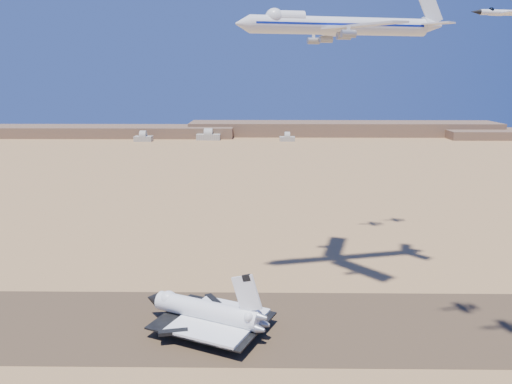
{
  "coord_description": "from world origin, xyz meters",
  "views": [
    {
      "loc": [
        8.97,
        -150.36,
        80.32
      ],
      "look_at": [
        6.91,
        8.0,
        43.27
      ],
      "focal_mm": 35.0,
      "sensor_mm": 36.0,
      "label": 1
    }
  ],
  "objects_px": {
    "crew_a": "(237,343)",
    "chase_jet_a": "(500,12)",
    "chase_jet_c": "(374,29)",
    "carrier_747": "(334,26)",
    "crew_b": "(237,341)",
    "chase_jet_d": "(402,26)",
    "shuttle": "(206,313)",
    "crew_c": "(239,338)"
  },
  "relations": [
    {
      "from": "carrier_747",
      "to": "chase_jet_d",
      "type": "height_order",
      "value": "carrier_747"
    },
    {
      "from": "crew_c",
      "to": "chase_jet_a",
      "type": "xyz_separation_m",
      "value": [
        67.09,
        -6.74,
        94.95
      ]
    },
    {
      "from": "shuttle",
      "to": "carrier_747",
      "type": "height_order",
      "value": "carrier_747"
    },
    {
      "from": "chase_jet_c",
      "to": "chase_jet_d",
      "type": "bearing_deg",
      "value": 20.9
    },
    {
      "from": "carrier_747",
      "to": "crew_b",
      "type": "relative_size",
      "value": 45.32
    },
    {
      "from": "shuttle",
      "to": "crew_c",
      "type": "xyz_separation_m",
      "value": [
        10.88,
        -7.1,
        -4.98
      ]
    },
    {
      "from": "crew_a",
      "to": "chase_jet_d",
      "type": "bearing_deg",
      "value": -50.85
    },
    {
      "from": "chase_jet_a",
      "to": "chase_jet_d",
      "type": "distance_m",
      "value": 108.86
    },
    {
      "from": "crew_c",
      "to": "chase_jet_d",
      "type": "relative_size",
      "value": 0.12
    },
    {
      "from": "crew_b",
      "to": "chase_jet_d",
      "type": "height_order",
      "value": "chase_jet_d"
    },
    {
      "from": "shuttle",
      "to": "chase_jet_c",
      "type": "bearing_deg",
      "value": 76.26
    },
    {
      "from": "carrier_747",
      "to": "crew_b",
      "type": "height_order",
      "value": "carrier_747"
    },
    {
      "from": "crew_a",
      "to": "chase_jet_a",
      "type": "relative_size",
      "value": 0.11
    },
    {
      "from": "crew_c",
      "to": "shuttle",
      "type": "bearing_deg",
      "value": 10.59
    },
    {
      "from": "crew_a",
      "to": "chase_jet_a",
      "type": "xyz_separation_m",
      "value": [
        67.59,
        -3.73,
        94.98
      ]
    },
    {
      "from": "chase_jet_a",
      "to": "chase_jet_d",
      "type": "bearing_deg",
      "value": 75.84
    },
    {
      "from": "crew_b",
      "to": "crew_c",
      "type": "height_order",
      "value": "crew_b"
    },
    {
      "from": "crew_a",
      "to": "crew_c",
      "type": "distance_m",
      "value": 3.06
    },
    {
      "from": "shuttle",
      "to": "crew_b",
      "type": "height_order",
      "value": "shuttle"
    },
    {
      "from": "crew_c",
      "to": "chase_jet_d",
      "type": "distance_m",
      "value": 160.67
    },
    {
      "from": "crew_a",
      "to": "chase_jet_c",
      "type": "relative_size",
      "value": 0.11
    },
    {
      "from": "carrier_747",
      "to": "chase_jet_a",
      "type": "relative_size",
      "value": 5.09
    },
    {
      "from": "crew_a",
      "to": "chase_jet_d",
      "type": "xyz_separation_m",
      "value": [
        71.93,
        104.83,
        101.73
      ]
    },
    {
      "from": "chase_jet_c",
      "to": "carrier_747",
      "type": "bearing_deg",
      "value": -120.92
    },
    {
      "from": "carrier_747",
      "to": "chase_jet_d",
      "type": "bearing_deg",
      "value": 43.27
    },
    {
      "from": "shuttle",
      "to": "chase_jet_d",
      "type": "relative_size",
      "value": 3.21
    },
    {
      "from": "chase_jet_c",
      "to": "crew_a",
      "type": "bearing_deg",
      "value": -125.76
    },
    {
      "from": "carrier_747",
      "to": "crew_c",
      "type": "distance_m",
      "value": 110.0
    },
    {
      "from": "crew_a",
      "to": "crew_c",
      "type": "relative_size",
      "value": 0.97
    },
    {
      "from": "carrier_747",
      "to": "crew_a",
      "type": "distance_m",
      "value": 111.36
    },
    {
      "from": "carrier_747",
      "to": "chase_jet_c",
      "type": "distance_m",
      "value": 58.22
    },
    {
      "from": "crew_a",
      "to": "chase_jet_c",
      "type": "xyz_separation_m",
      "value": [
        57.56,
        97.77,
        99.81
      ]
    },
    {
      "from": "crew_b",
      "to": "crew_c",
      "type": "distance_m",
      "value": 1.59
    },
    {
      "from": "shuttle",
      "to": "crew_b",
      "type": "relative_size",
      "value": 26.5
    },
    {
      "from": "crew_a",
      "to": "chase_jet_a",
      "type": "distance_m",
      "value": 116.63
    },
    {
      "from": "chase_jet_a",
      "to": "chase_jet_c",
      "type": "xyz_separation_m",
      "value": [
        -10.03,
        101.49,
        4.83
      ]
    },
    {
      "from": "carrier_747",
      "to": "shuttle",
      "type": "bearing_deg",
      "value": -153.62
    },
    {
      "from": "crew_c",
      "to": "crew_a",
      "type": "bearing_deg",
      "value": 124.33
    },
    {
      "from": "shuttle",
      "to": "crew_c",
      "type": "distance_m",
      "value": 13.92
    },
    {
      "from": "chase_jet_c",
      "to": "chase_jet_a",
      "type": "bearing_deg",
      "value": -89.63
    },
    {
      "from": "shuttle",
      "to": "chase_jet_c",
      "type": "relative_size",
      "value": 3.04
    },
    {
      "from": "crew_a",
      "to": "chase_jet_a",
      "type": "bearing_deg",
      "value": -109.55
    }
  ]
}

